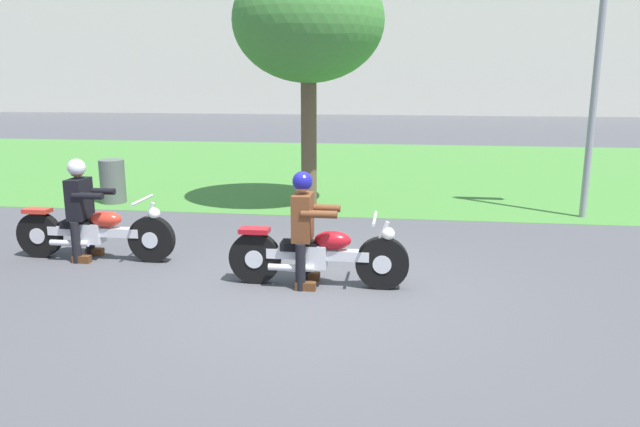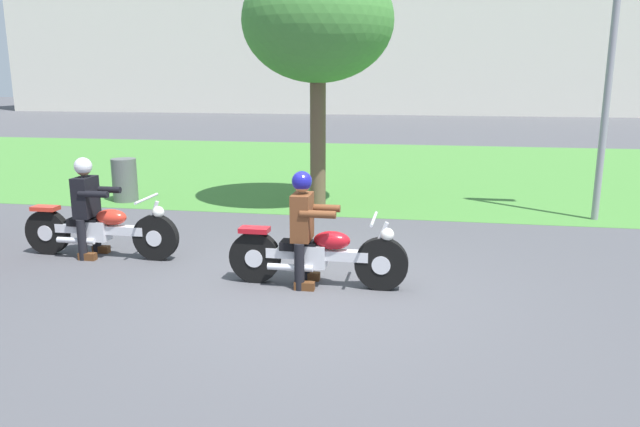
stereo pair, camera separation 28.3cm
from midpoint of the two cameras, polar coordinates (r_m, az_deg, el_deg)
name	(u,v)px [view 1 (the left image)]	position (r m, az deg, el deg)	size (l,w,h in m)	color
ground	(312,292)	(7.15, -1.91, -7.43)	(120.00, 120.00, 0.00)	#4C4C51
grass_verge	(365,168)	(16.70, 3.77, 4.32)	(60.00, 12.00, 0.01)	#478438
stadium_facade	(394,3)	(44.09, 6.86, 19.15)	(56.98, 8.00, 14.74)	silver
motorcycle_lead	(318,255)	(7.23, -1.29, -3.93)	(2.18, 0.66, 0.87)	black
rider_lead	(304,220)	(7.15, -2.63, -0.60)	(0.55, 0.48, 1.40)	black
motorcycle_follow	(95,232)	(8.87, -21.37, -1.64)	(2.27, 0.66, 0.88)	black
rider_follow	(81,201)	(8.87, -22.54, 1.07)	(0.55, 0.48, 1.40)	black
tree_roadside	(308,22)	(11.51, -1.85, 17.61)	(2.78, 2.78, 4.57)	brown
streetlight_pole	(609,23)	(11.58, 25.03, 16.01)	(0.96, 0.20, 5.30)	gray
trash_can	(113,181)	(12.74, -19.63, 2.88)	(0.49, 0.49, 0.86)	#595E5B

